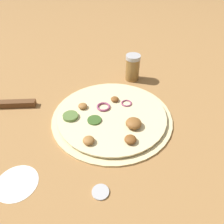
# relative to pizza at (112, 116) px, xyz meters

# --- Properties ---
(ground_plane) EXTENTS (3.00, 3.00, 0.00)m
(ground_plane) POSITION_rel_pizza_xyz_m (0.00, 0.00, -0.01)
(ground_plane) COLOR #9E703F
(pizza) EXTENTS (0.32, 0.32, 0.03)m
(pizza) POSITION_rel_pizza_xyz_m (0.00, 0.00, 0.00)
(pizza) COLOR beige
(pizza) RESTS_ON ground_plane
(spice_jar) EXTENTS (0.05, 0.05, 0.09)m
(spice_jar) POSITION_rel_pizza_xyz_m (0.21, -0.01, 0.04)
(spice_jar) COLOR olive
(spice_jar) RESTS_ON ground_plane
(loose_cap) EXTENTS (0.03, 0.03, 0.01)m
(loose_cap) POSITION_rel_pizza_xyz_m (-0.21, -0.04, -0.00)
(loose_cap) COLOR #B2B2B7
(loose_cap) RESTS_ON ground_plane
(flour_patch) EXTENTS (0.09, 0.09, 0.00)m
(flour_patch) POSITION_rel_pizza_xyz_m (-0.24, 0.12, -0.01)
(flour_patch) COLOR white
(flour_patch) RESTS_ON ground_plane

